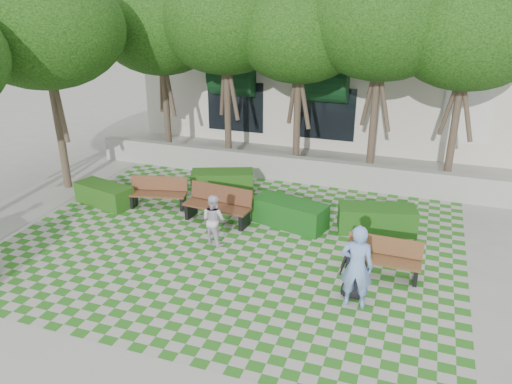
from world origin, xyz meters
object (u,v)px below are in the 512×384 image
at_px(hedge_midright, 290,213).
at_px(hedge_west, 104,195).
at_px(person_white, 214,219).
at_px(bench_west, 158,193).
at_px(hedge_midleft, 223,181).
at_px(bench_east, 383,258).
at_px(hedge_east, 377,219).
at_px(person_dark, 354,269).
at_px(bench_mid, 218,205).
at_px(person_blue, 357,267).

xyz_separation_m(hedge_midright, hedge_west, (-6.03, -0.50, -0.04)).
bearing_deg(person_white, bench_west, -14.22).
bearing_deg(hedge_midleft, hedge_west, -144.06).
xyz_separation_m(bench_west, hedge_midleft, (1.43, 1.84, -0.09)).
height_order(bench_east, hedge_midright, bench_east).
distance_m(hedge_east, person_dark, 3.52).
relative_size(bench_east, bench_west, 0.94).
bearing_deg(hedge_west, bench_mid, 0.95).
bearing_deg(hedge_midleft, bench_west, -127.82).
bearing_deg(person_blue, bench_mid, -34.84).
height_order(hedge_midright, hedge_midleft, hedge_midright).
bearing_deg(person_white, person_blue, 176.27).
bearing_deg(bench_west, bench_east, -27.83).
xyz_separation_m(bench_east, person_dark, (-0.53, -1.17, 0.25)).
xyz_separation_m(bench_west, hedge_east, (6.75, 0.49, -0.08)).
bearing_deg(person_blue, hedge_midleft, -45.85).
relative_size(hedge_east, person_white, 1.52).
bearing_deg(bench_west, hedge_midright, -12.68).
distance_m(person_dark, person_white, 4.18).
relative_size(bench_mid, hedge_west, 1.08).
relative_size(hedge_east, hedge_west, 1.11).
relative_size(bench_mid, hedge_east, 0.97).
relative_size(hedge_midright, person_dark, 1.54).
distance_m(hedge_midright, hedge_midleft, 3.39).
distance_m(hedge_west, person_blue, 8.94).
bearing_deg(bench_west, person_blue, -39.77).
bearing_deg(hedge_midright, hedge_east, 10.20).
bearing_deg(person_dark, person_blue, 110.15).
xyz_separation_m(bench_west, hedge_midright, (4.30, 0.05, -0.08)).
bearing_deg(hedge_midleft, person_dark, -43.00).
bearing_deg(bench_east, person_blue, -105.89).
relative_size(hedge_midright, person_white, 1.52).
height_order(hedge_midright, person_blue, person_blue).
distance_m(person_blue, person_white, 4.38).
relative_size(bench_mid, hedge_midright, 0.97).
height_order(bench_east, hedge_west, bench_east).
bearing_deg(hedge_east, person_blue, -90.44).
bearing_deg(person_blue, person_dark, -76.35).
distance_m(bench_east, person_white, 4.51).
height_order(hedge_midleft, person_blue, person_blue).
relative_size(bench_west, hedge_east, 0.88).
bearing_deg(bench_east, person_dark, -113.69).
height_order(bench_east, hedge_east, bench_east).
bearing_deg(person_dark, bench_mid, -25.91).
distance_m(hedge_midright, hedge_west, 6.05).
bearing_deg(bench_mid, person_dark, -25.17).
height_order(hedge_east, person_white, person_white).
xyz_separation_m(hedge_midleft, person_white, (1.24, -3.53, 0.35)).
relative_size(hedge_west, person_white, 1.37).
relative_size(bench_east, hedge_midleft, 0.86).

